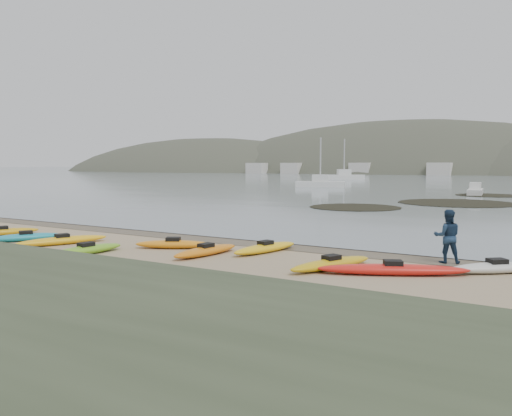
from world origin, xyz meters
The scene contains 5 objects.
ground centered at (0.00, 0.00, 0.00)m, with size 600.00×600.00×0.00m, color tan.
wet_sand centered at (0.00, -0.30, 0.00)m, with size 60.00×60.00×0.00m, color brown.
kayaks centered at (-0.62, -3.92, 0.17)m, with size 23.87×7.28×0.34m.
person_east centered at (8.21, -0.80, 0.94)m, with size 0.91×0.71×1.87m, color navy.
kelp_mats centered at (2.88, 28.62, 0.03)m, with size 14.87×29.09×0.04m.
Camera 1 is at (11.23, -18.95, 3.43)m, focal length 35.00 mm.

